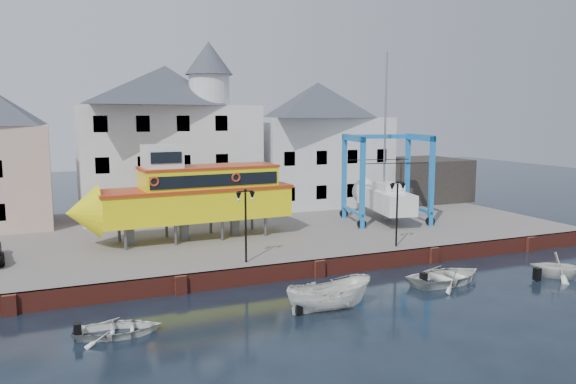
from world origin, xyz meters
name	(u,v)px	position (x,y,z in m)	size (l,w,h in m)	color
ground	(319,277)	(0.00, 0.00, 0.00)	(140.00, 140.00, 0.00)	black
hardstanding	(255,232)	(0.00, 11.00, 0.50)	(44.00, 22.00, 1.00)	slate
quay_wall	(318,268)	(0.00, 0.10, 0.50)	(44.00, 0.47, 1.00)	maroon
building_white_main	(169,138)	(-4.87, 18.39, 7.34)	(14.00, 8.30, 14.00)	white
building_white_right	(317,143)	(9.00, 19.00, 6.60)	(12.00, 8.00, 11.20)	white
shed_dark	(418,179)	(19.00, 17.00, 3.00)	(8.00, 7.00, 4.00)	#262422
lamp_post_left	(246,207)	(-4.00, 1.20, 4.17)	(1.12, 0.32, 4.20)	black
lamp_post_right	(397,197)	(6.00, 1.20, 4.17)	(1.12, 0.32, 4.20)	black
tour_boat	(184,195)	(-5.93, 8.28, 3.99)	(14.73, 4.15, 6.35)	#59595E
travel_lift	(382,193)	(10.04, 9.33, 3.17)	(6.86, 8.86, 13.00)	blue
motorboat_a	(329,310)	(-1.95, -5.13, 0.00)	(1.64, 4.36, 1.68)	white
motorboat_b	(447,283)	(6.11, -3.74, 0.00)	(3.37, 4.72, 0.98)	white
motorboat_c	(558,278)	(12.59, -5.41, 0.00)	(2.62, 3.03, 1.60)	white
motorboat_d	(118,335)	(-11.60, -4.40, 0.00)	(2.58, 3.61, 0.75)	white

